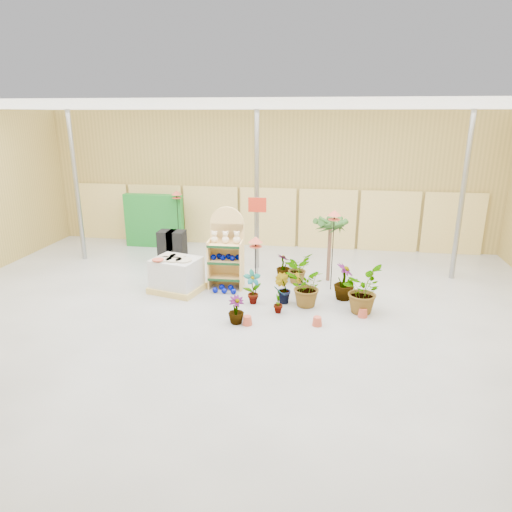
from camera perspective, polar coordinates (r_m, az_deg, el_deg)
The scene contains 23 objects.
room at distance 10.50m, azimuth -2.14°, elevation 5.45°, with size 15.20×12.10×4.70m.
display_shelf at distance 11.90m, azimuth -3.69°, elevation 0.66°, with size 0.90×0.58×2.11m.
teddy_bears at distance 11.70m, azimuth -3.72°, elevation 2.25°, with size 0.78×0.20×0.32m.
gazing_balls_shelf at distance 11.83m, azimuth -3.80°, elevation -0.13°, with size 0.78×0.27×0.15m.
gazing_balls_floor at distance 11.74m, azimuth -3.89°, elevation -4.18°, with size 0.63×0.39×0.15m.
pallet_stack at distance 11.85m, azimuth -9.89°, elevation -2.33°, with size 1.44×1.29×0.91m.
charcoal_planters at distance 14.10m, azimuth -10.42°, elevation 1.13°, with size 0.80×0.50×1.00m.
trellis_stock at distance 15.89m, azimuth -12.61°, elevation 4.33°, with size 2.00×0.30×1.80m, color #186F22.
offer_sign at distance 12.62m, azimuth 0.17°, elevation 4.51°, with size 0.50×0.08×2.20m.
bird_table_front at distance 10.66m, azimuth -0.04°, elevation 1.80°, with size 0.34×0.34×1.64m.
bird_table_right at distance 11.51m, azimuth 9.77°, elevation 4.96°, with size 0.34×0.34×2.10m.
bird_table_back at distance 15.04m, azimuth -9.90°, elevation 7.53°, with size 0.34×0.34×2.01m.
palm at distance 12.24m, azimuth 9.30°, elevation 3.93°, with size 0.70×0.70×1.84m.
potted_plant_0 at distance 10.91m, azimuth -0.44°, elevation -3.92°, with size 0.44×0.30×0.84m, color #244D1A.
potted_plant_1 at distance 11.00m, azimuth 3.36°, elevation -4.09°, with size 0.40×0.32×0.73m, color #244D1A.
potted_plant_2 at distance 10.80m, azimuth 6.10°, elevation -3.79°, with size 0.90×0.78×1.00m, color #244D1A.
potted_plant_3 at distance 11.37m, azimuth 10.96°, elevation -3.18°, with size 0.50×0.50×0.90m, color #244D1A.
potted_plant_5 at distance 11.44m, azimuth 5.55°, elevation -3.57°, with size 0.34×0.27×0.62m, color #244D1A.
potted_plant_6 at distance 12.33m, azimuth 5.20°, elevation -1.52°, with size 0.73×0.63×0.81m, color #244D1A.
potted_plant_7 at distance 9.98m, azimuth -2.50°, elevation -6.76°, with size 0.35×0.35×0.62m, color #244D1A.
potted_plant_8 at distance 10.45m, azimuth 2.85°, elevation -5.41°, with size 0.36×0.24×0.68m, color #244D1A.
potted_plant_10 at distance 10.71m, azimuth 13.06°, elevation -4.12°, with size 0.97×0.84×1.08m, color #244D1A.
potted_plant_11 at distance 12.62m, azimuth 3.46°, elevation -1.27°, with size 0.39×0.39×0.70m, color #244D1A.
Camera 1 is at (2.02, -9.16, 4.40)m, focal length 32.00 mm.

